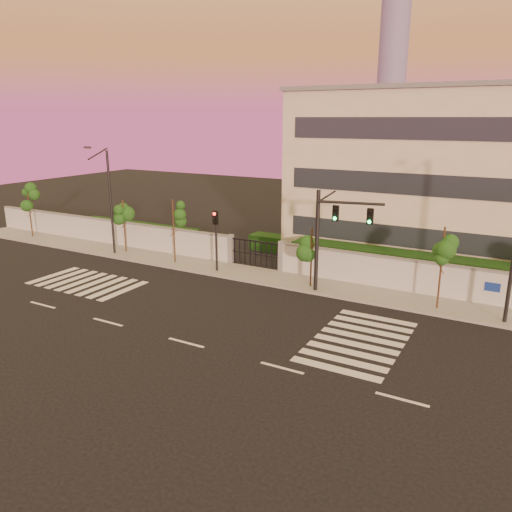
{
  "coord_description": "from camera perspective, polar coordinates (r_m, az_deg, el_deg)",
  "views": [
    {
      "loc": [
        13.27,
        -17.07,
        10.17
      ],
      "look_at": [
        0.4,
        6.0,
        2.82
      ],
      "focal_mm": 35.0,
      "sensor_mm": 36.0,
      "label": 1
    }
  ],
  "objects": [
    {
      "name": "traffic_signal_secondary",
      "position": [
        33.29,
        -4.6,
        2.67
      ],
      "size": [
        0.34,
        0.34,
        4.38
      ],
      "rotation": [
        0.0,
        0.0,
        -0.24
      ],
      "color": "black",
      "rests_on": "ground"
    },
    {
      "name": "streetlight_west",
      "position": [
        38.75,
        -16.49,
        6.43
      ],
      "size": [
        0.49,
        1.98,
        8.24
      ],
      "color": "black",
      "rests_on": "ground"
    },
    {
      "name": "sidewalk",
      "position": [
        32.22,
        3.29,
        -2.73
      ],
      "size": [
        60.0,
        3.0,
        0.15
      ],
      "primitive_type": "cube",
      "color": "gray",
      "rests_on": "ground"
    },
    {
      "name": "perimeter_wall",
      "position": [
        33.19,
        4.61,
        -0.41
      ],
      "size": [
        60.0,
        0.36,
        2.2
      ],
      "color": "#B1B3B8",
      "rests_on": "ground"
    },
    {
      "name": "institutional_building",
      "position": [
        39.49,
        23.07,
        8.5
      ],
      "size": [
        24.4,
        12.4,
        12.25
      ],
      "color": "beige",
      "rests_on": "ground"
    },
    {
      "name": "street_tree_c",
      "position": [
        35.48,
        -9.4,
        4.43
      ],
      "size": [
        1.3,
        1.04,
        4.69
      ],
      "color": "#382314",
      "rests_on": "ground"
    },
    {
      "name": "street_tree_b",
      "position": [
        39.39,
        -14.87,
        4.62
      ],
      "size": [
        1.36,
        1.09,
        4.15
      ],
      "color": "#382314",
      "rests_on": "ground"
    },
    {
      "name": "road_markings",
      "position": [
        27.53,
        -5.91,
        -6.2
      ],
      "size": [
        57.0,
        7.62,
        0.02
      ],
      "color": "silver",
      "rests_on": "ground"
    },
    {
      "name": "street_tree_d",
      "position": [
        30.22,
        6.42,
        1.38
      ],
      "size": [
        1.31,
        1.04,
        3.83
      ],
      "color": "#382314",
      "rests_on": "ground"
    },
    {
      "name": "ground",
      "position": [
        23.9,
        -7.99,
        -9.8
      ],
      "size": [
        120.0,
        120.0,
        0.0
      ],
      "primitive_type": "plane",
      "color": "black",
      "rests_on": "ground"
    },
    {
      "name": "traffic_signal_main",
      "position": [
        29.04,
        8.44,
        2.93
      ],
      "size": [
        3.89,
        0.91,
        6.18
      ],
      "rotation": [
        0.0,
        0.0,
        0.2
      ],
      "color": "black",
      "rests_on": "ground"
    },
    {
      "name": "hedge_row",
      "position": [
        35.3,
        8.03,
        0.03
      ],
      "size": [
        41.0,
        4.25,
        1.8
      ],
      "color": "#133610",
      "rests_on": "ground"
    },
    {
      "name": "street_tree_e",
      "position": [
        28.14,
        20.61,
        0.68
      ],
      "size": [
        1.3,
        1.04,
        4.66
      ],
      "color": "#382314",
      "rests_on": "ground"
    },
    {
      "name": "street_tree_a",
      "position": [
        47.19,
        -24.56,
        5.91
      ],
      "size": [
        1.37,
        1.09,
        4.63
      ],
      "color": "#382314",
      "rests_on": "ground"
    },
    {
      "name": "distant_skyscraper",
      "position": [
        311.55,
        15.66,
        24.6
      ],
      "size": [
        16.0,
        16.0,
        118.0
      ],
      "color": "slate",
      "rests_on": "ground"
    }
  ]
}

